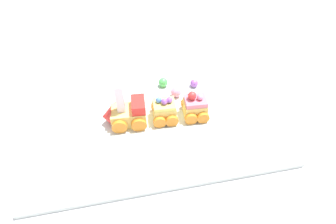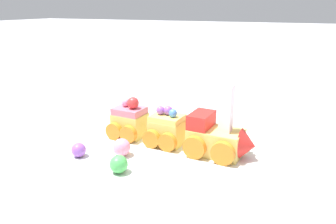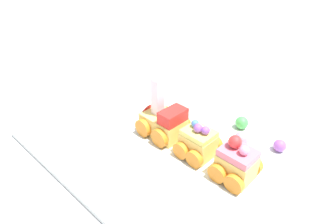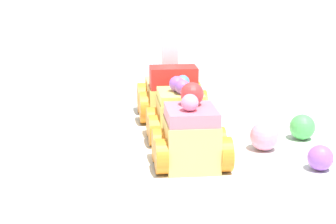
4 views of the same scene
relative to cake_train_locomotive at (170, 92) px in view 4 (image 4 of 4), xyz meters
name	(u,v)px [view 4 (image 4 of 4)]	position (x,y,z in m)	size (l,w,h in m)	color
ground_plane	(164,143)	(-0.07, 0.02, -0.04)	(10.00, 10.00, 0.00)	#B2B2B7
display_board	(164,138)	(-0.07, 0.02, -0.04)	(0.61, 0.38, 0.01)	silver
cake_train_locomotive	(170,92)	(0.00, 0.00, 0.00)	(0.11, 0.08, 0.12)	#EACC66
cake_car_lemon	(180,116)	(-0.10, 0.01, 0.00)	(0.07, 0.07, 0.07)	#EACC66
cake_car_strawberry	(191,138)	(-0.18, 0.01, 0.00)	(0.07, 0.07, 0.08)	#EACC66
gumball_purple	(320,158)	(-0.21, -0.10, -0.02)	(0.02, 0.02, 0.02)	#9956C6
gumball_pink	(264,136)	(-0.14, -0.07, -0.01)	(0.03, 0.03, 0.03)	pink
gumball_green	(302,127)	(-0.12, -0.12, -0.02)	(0.03, 0.03, 0.03)	#4CBC56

